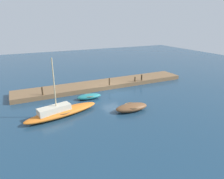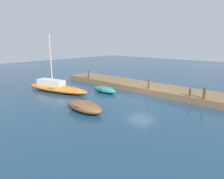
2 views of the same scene
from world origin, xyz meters
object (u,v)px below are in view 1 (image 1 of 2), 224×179
object	(u,v)px
sailboat_orange	(61,111)
mooring_post_west	(142,78)
rowboat_brown	(132,107)
mooring_post_east	(42,91)
mooring_post_mid_west	(135,79)
rowboat_teal	(89,96)
mooring_post_mid_east	(109,82)

from	to	relation	value
sailboat_orange	mooring_post_west	bearing A→B (deg)	-170.53
sailboat_orange	rowboat_brown	xyz separation A→B (m)	(-7.15, 2.07, -0.08)
mooring_post_west	mooring_post_east	world-z (taller)	mooring_post_east
rowboat_brown	mooring_post_east	distance (m)	11.25
rowboat_brown	mooring_post_mid_west	distance (m)	9.28
sailboat_orange	rowboat_teal	world-z (taller)	sailboat_orange
rowboat_teal	mooring_post_mid_east	bearing A→B (deg)	-146.17
sailboat_orange	mooring_post_east	size ratio (longest dim) A/B	8.02
sailboat_orange	rowboat_teal	distance (m)	5.30
mooring_post_west	sailboat_orange	bearing A→B (deg)	22.57
mooring_post_mid_west	mooring_post_east	distance (m)	13.36
rowboat_teal	rowboat_brown	size ratio (longest dim) A/B	0.83
mooring_post_mid_east	mooring_post_east	xyz separation A→B (m)	(9.12, 0.00, -0.02)
rowboat_brown	mooring_post_mid_west	bearing A→B (deg)	-121.83
mooring_post_east	mooring_post_mid_east	bearing A→B (deg)	180.00
mooring_post_west	mooring_post_mid_west	distance (m)	1.20
sailboat_orange	mooring_post_mid_west	world-z (taller)	sailboat_orange
rowboat_teal	mooring_post_west	xyz separation A→B (m)	(-9.34, -2.35, 0.74)
rowboat_teal	mooring_post_mid_west	bearing A→B (deg)	-161.08
mooring_post_mid_west	sailboat_orange	bearing A→B (deg)	24.50
rowboat_brown	mooring_post_mid_west	xyz separation A→B (m)	(-5.17, -7.68, 0.55)
rowboat_teal	mooring_post_mid_west	size ratio (longest dim) A/B	4.35
mooring_post_mid_west	mooring_post_mid_east	xyz separation A→B (m)	(4.24, 0.00, 0.17)
mooring_post_west	mooring_post_mid_east	size ratio (longest dim) A/B	0.88
mooring_post_mid_east	rowboat_brown	bearing A→B (deg)	83.10
mooring_post_mid_west	mooring_post_east	xyz separation A→B (m)	(13.36, 0.00, 0.15)
mooring_post_east	mooring_post_west	bearing A→B (deg)	180.00
mooring_post_west	mooring_post_mid_east	xyz separation A→B (m)	(5.43, 0.00, 0.06)
rowboat_teal	mooring_post_west	bearing A→B (deg)	-163.04
rowboat_brown	mooring_post_west	distance (m)	10.00
rowboat_brown	mooring_post_mid_east	xyz separation A→B (m)	(-0.93, -7.68, 0.72)
rowboat_brown	mooring_post_mid_west	world-z (taller)	mooring_post_mid_west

